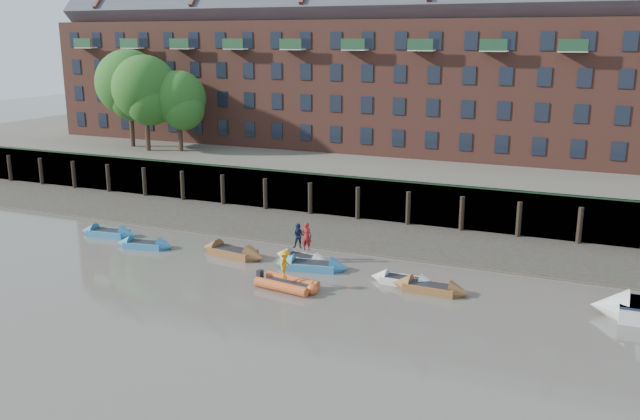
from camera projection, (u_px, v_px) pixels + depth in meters
The scene contains 18 objects.
ground at pixel (238, 335), 32.09m from camera, with size 220.00×220.00×0.00m, color #625D54.
foreshore at pixel (366, 236), 48.09m from camera, with size 110.00×8.00×0.50m, color #3D382F.
mud_band at pixel (348, 249), 45.07m from camera, with size 110.00×1.60×0.10m, color #4C4336.
river_wall at pixel (385, 201), 51.59m from camera, with size 110.00×1.23×3.30m.
bank_terrace at pixel (430, 169), 63.70m from camera, with size 110.00×28.00×3.20m, color #5E594D.
apartment_terrace at pixel (438, 47), 61.80m from camera, with size 80.60×15.56×20.98m.
tree_cluster at pixel (145, 88), 64.00m from camera, with size 11.76×7.74×9.40m.
rowboat_0 at pixel (108, 233), 47.96m from camera, with size 4.51×1.74×1.28m.
rowboat_1 at pixel (145, 245), 45.29m from camera, with size 4.26×1.88×1.19m.
rowboat_2 at pixel (233, 252), 43.57m from camera, with size 5.07×2.15×1.43m.
rowboat_3 at pixel (303, 259), 42.47m from camera, with size 4.16×1.83×1.17m.
rowboat_4 at pixel (312, 266), 41.05m from camera, with size 4.76×2.18×1.33m.
rowboat_5 at pixel (404, 281), 38.64m from camera, with size 4.01×1.28×1.15m.
rowboat_6 at pixel (430, 288), 37.43m from camera, with size 4.47×1.41×1.29m.
rib_tender at pixel (289, 284), 37.87m from camera, with size 3.77×2.19×0.64m.
person_rower_a at pixel (307, 236), 42.07m from camera, with size 0.65×0.43×1.79m, color maroon.
person_rower_b at pixel (299, 236), 42.43m from camera, with size 0.78×0.61×1.60m, color #19233F.
person_rib_crew at pixel (285, 264), 37.66m from camera, with size 1.08×0.62×1.67m, color orange.
Camera 1 is at (15.31, -25.64, 13.72)m, focal length 38.00 mm.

